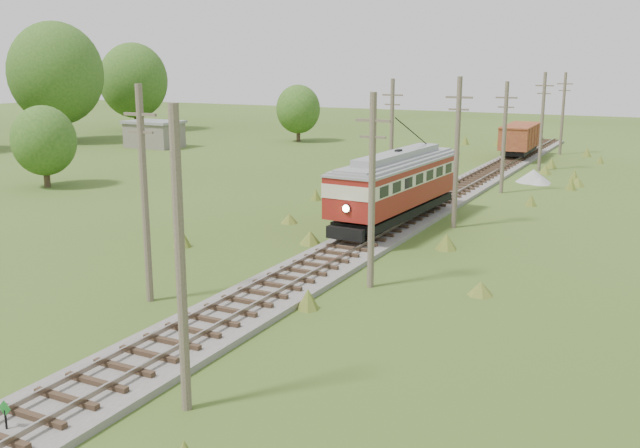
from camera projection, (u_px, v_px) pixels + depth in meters
The scene contains 18 objects.
railbed_main at pixel (420, 211), 47.18m from camera, with size 3.60×96.00×0.57m.
switch_marker at pixel (5, 416), 19.00m from camera, with size 0.45×0.06×1.08m.
streetcar at pixel (398, 181), 42.89m from camera, with size 3.76×13.45×6.10m.
gondola at pixel (520, 138), 73.20m from camera, with size 3.18×8.96×2.95m.
gravel_pile at pixel (534, 177), 59.06m from camera, with size 2.97×3.15×1.08m.
utility_pole_r_1 at pixel (180, 263), 19.72m from camera, with size 0.30×0.30×8.80m.
utility_pole_r_2 at pixel (372, 190), 30.89m from camera, with size 1.60×0.30×8.60m.
utility_pole_r_3 at pixel (457, 152), 42.16m from camera, with size 1.60×0.30×9.00m.
utility_pole_r_4 at pixel (504, 136), 53.58m from camera, with size 1.60×0.30×8.40m.
utility_pole_r_5 at pixel (542, 121), 64.62m from camera, with size 1.60×0.30×8.90m.
utility_pole_r_6 at pixel (563, 113), 75.99m from camera, with size 1.60×0.30×8.70m.
utility_pole_l_a at pixel (144, 193), 28.99m from camera, with size 1.60×0.30×9.00m.
utility_pole_l_b at pixel (392, 135), 53.44m from camera, with size 1.60×0.30×8.60m.
tree_left_4 at pixel (56, 73), 86.76m from camera, with size 11.34×11.34×14.61m.
tree_left_5 at pixel (134, 81), 101.80m from camera, with size 9.66×9.66×12.44m.
tree_mid_a at pixel (298, 109), 88.27m from camera, with size 5.46×5.46×7.03m.
tree_mid_c at pixel (44, 141), 56.30m from camera, with size 5.04×5.04×6.49m.
shed at pixel (154, 134), 82.90m from camera, with size 6.40×4.40×3.10m.
Camera 1 is at (15.22, -10.10, 9.88)m, focal length 40.00 mm.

